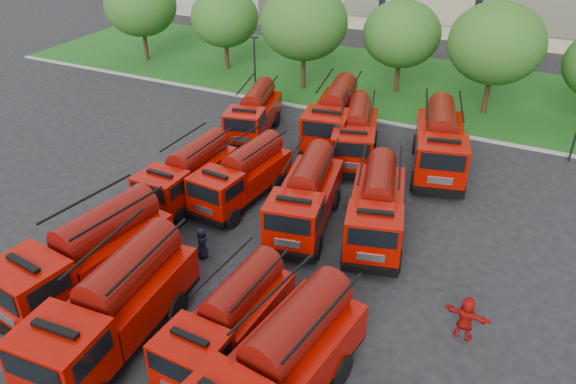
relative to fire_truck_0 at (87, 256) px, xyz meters
name	(u,v)px	position (x,y,z in m)	size (l,w,h in m)	color
ground	(268,264)	(5.96, 4.82, -1.81)	(140.00, 140.00, 0.00)	black
lawn	(415,86)	(5.96, 30.82, -1.75)	(70.00, 16.00, 0.12)	#144412
curb	(385,122)	(5.96, 22.72, -1.74)	(70.00, 0.30, 0.14)	gray
tree_0	(140,5)	(-18.04, 26.82, 3.21)	(6.30, 6.30, 7.70)	#382314
tree_1	(225,18)	(-10.04, 27.82, 2.74)	(5.71, 5.71, 6.98)	#382314
tree_2	(304,22)	(-2.04, 26.32, 3.55)	(6.72, 6.72, 8.22)	#382314
tree_3	(402,34)	(4.96, 28.82, 2.88)	(5.88, 5.88, 7.19)	#382314
tree_4	(496,43)	(11.96, 27.32, 3.41)	(6.55, 6.55, 8.01)	#382314
lamp_post_0	(255,66)	(-4.04, 22.02, 1.09)	(0.60, 0.25, 5.11)	black
fire_truck_0	(87,256)	(0.00, 0.00, 0.00)	(3.78, 8.19, 3.59)	black
fire_truck_1	(114,307)	(3.14, -1.98, 0.01)	(3.29, 8.10, 3.62)	black
fire_truck_2	(229,320)	(7.13, -0.44, -0.31)	(2.68, 6.65, 2.98)	black
fire_truck_3	(278,367)	(9.87, -1.86, 0.00)	(3.80, 8.19, 3.59)	black
fire_truck_4	(188,174)	(-0.56, 8.17, -0.27)	(2.58, 6.74, 3.05)	black
fire_truck_5	(242,175)	(2.15, 9.26, -0.27)	(2.99, 6.90, 3.05)	black
fire_truck_6	(306,196)	(6.16, 8.61, -0.15)	(3.77, 7.57, 3.30)	black
fire_truck_7	(377,207)	(9.64, 9.20, -0.15)	(4.19, 7.61, 3.29)	black
fire_truck_8	(254,113)	(-1.36, 16.98, -0.26)	(3.80, 7.09, 3.07)	black
fire_truck_9	(335,115)	(3.78, 18.42, -0.01)	(3.96, 8.17, 3.56)	black
fire_truck_10	(356,134)	(5.84, 16.73, -0.20)	(4.18, 7.38, 3.19)	black
fire_truck_11	(440,142)	(10.82, 17.38, 0.00)	(4.48, 8.32, 3.60)	black
firefighter_2	(281,379)	(9.47, -0.86, -1.81)	(0.91, 0.51, 1.54)	#A30F0C
firefighter_4	(203,257)	(2.99, 3.99, -1.81)	(0.78, 0.51, 1.59)	black
firefighter_5	(462,336)	(14.91, 4.09, -1.81)	(1.79, 0.77, 1.93)	#A30F0C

